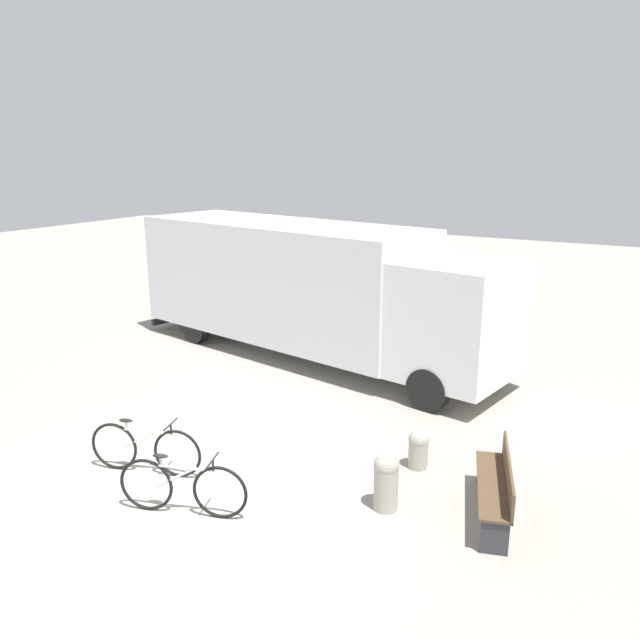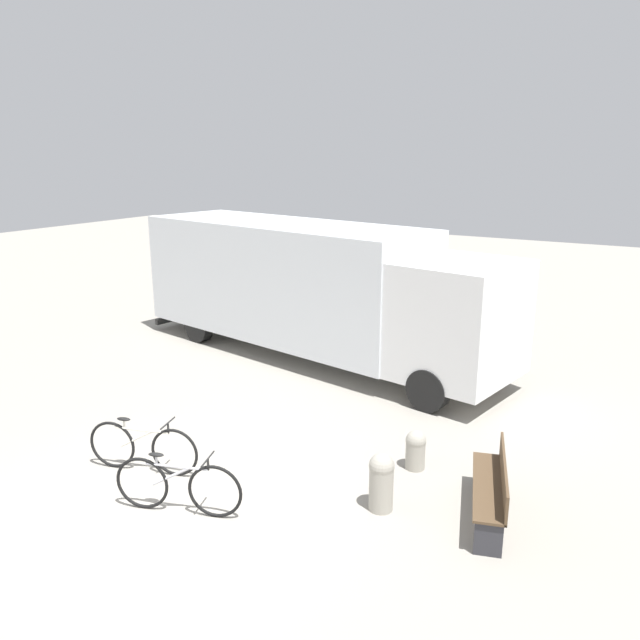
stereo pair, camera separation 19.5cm
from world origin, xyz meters
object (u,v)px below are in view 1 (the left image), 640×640
at_px(delivery_truck, 309,285).
at_px(bollard_near_bench, 386,479).
at_px(bicycle_near, 145,448).
at_px(bicycle_middle, 182,487).
at_px(bollard_far_bench, 418,448).
at_px(park_bench, 498,484).

distance_m(delivery_truck, bollard_near_bench, 6.91).
xyz_separation_m(bicycle_near, bollard_near_bench, (3.57, 0.87, 0.04)).
bearing_deg(bollard_near_bench, bicycle_middle, -147.99).
relative_size(bicycle_middle, bollard_far_bench, 2.78).
height_order(bollard_near_bench, bollard_far_bench, bollard_near_bench).
bearing_deg(bollard_far_bench, park_bench, -28.00).
bearing_deg(bollard_near_bench, bollard_far_bench, 91.16).
distance_m(park_bench, bollard_far_bench, 1.59).
bearing_deg(bicycle_middle, bollard_far_bench, 31.81).
relative_size(park_bench, bollard_far_bench, 2.99).
xyz_separation_m(park_bench, bicycle_middle, (-3.69, -2.02, -0.07)).
distance_m(bicycle_near, bollard_near_bench, 3.67).
bearing_deg(bicycle_near, bollard_near_bench, -2.49).
height_order(delivery_truck, bollard_near_bench, delivery_truck).
distance_m(bicycle_near, bollard_far_bench, 4.16).
height_order(bicycle_middle, bollard_near_bench, bicycle_middle).
bearing_deg(bicycle_middle, bicycle_near, 136.47).
distance_m(park_bench, bicycle_middle, 4.21).
bearing_deg(bollard_far_bench, delivery_truck, 136.97).
distance_m(park_bench, bicycle_near, 5.14).
distance_m(delivery_truck, bicycle_near, 6.32).
xyz_separation_m(delivery_truck, park_bench, (5.64, -4.71, -1.23)).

